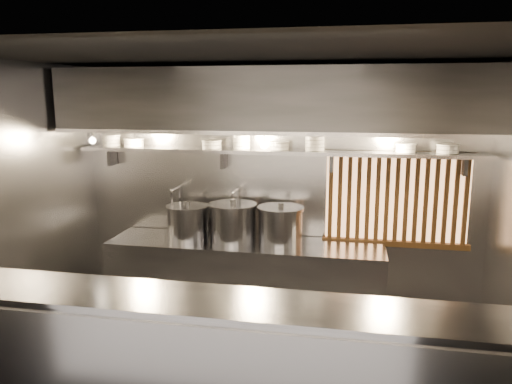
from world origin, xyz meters
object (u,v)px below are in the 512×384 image
(stock_pot_left, at_px, (188,222))
(stock_pot_right, at_px, (281,225))
(heat_lamp, at_px, (91,135))
(pendant_bulb, at_px, (264,145))
(stock_pot_mid, at_px, (233,222))

(stock_pot_left, xyz_separation_m, stock_pot_right, (1.04, 0.03, 0.01))
(heat_lamp, relative_size, pendant_bulb, 1.87)
(heat_lamp, relative_size, stock_pot_right, 0.63)
(heat_lamp, distance_m, pendant_bulb, 1.83)
(pendant_bulb, xyz_separation_m, stock_pot_left, (-0.86, -0.05, -0.87))
(heat_lamp, height_order, stock_pot_mid, heat_lamp)
(heat_lamp, bearing_deg, stock_pot_left, 17.64)
(pendant_bulb, relative_size, stock_pot_right, 0.34)
(heat_lamp, relative_size, stock_pot_left, 0.55)
(stock_pot_left, distance_m, stock_pot_right, 1.04)
(stock_pot_right, bearing_deg, heat_lamp, -170.70)
(heat_lamp, distance_m, stock_pot_right, 2.23)
(stock_pot_right, bearing_deg, stock_pot_left, -178.61)
(heat_lamp, height_order, stock_pot_right, heat_lamp)
(heat_lamp, xyz_separation_m, stock_pot_left, (0.94, 0.30, -0.98))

